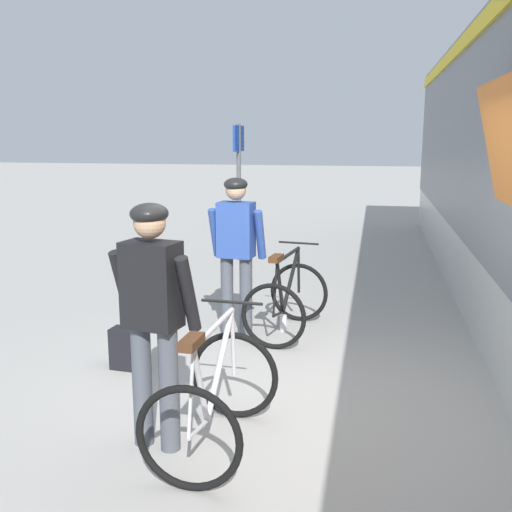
% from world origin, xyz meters
% --- Properties ---
extents(ground_plane, '(80.00, 80.00, 0.00)m').
position_xyz_m(ground_plane, '(0.00, 0.00, 0.00)').
color(ground_plane, '#A09E99').
extents(cyclist_near_in_dark, '(0.65, 0.38, 1.76)m').
position_xyz_m(cyclist_near_in_dark, '(-0.97, -0.83, 1.05)').
color(cyclist_near_in_dark, '#4C515B').
rests_on(cyclist_near_in_dark, ground).
extents(cyclist_far_in_blue, '(0.63, 0.34, 1.76)m').
position_xyz_m(cyclist_far_in_blue, '(-0.96, 1.62, 1.05)').
color(cyclist_far_in_blue, '#4C515B').
rests_on(cyclist_far_in_blue, ground).
extents(bicycle_near_silver, '(0.76, 1.10, 0.99)m').
position_xyz_m(bicycle_near_silver, '(-0.56, -0.81, 0.40)').
color(bicycle_near_silver, black).
rests_on(bicycle_near_silver, ground).
extents(bicycle_far_black, '(0.85, 1.16, 0.99)m').
position_xyz_m(bicycle_far_black, '(-0.42, 1.78, 0.40)').
color(bicycle_far_black, black).
rests_on(bicycle_far_black, ground).
extents(backpack_on_platform, '(0.29, 0.20, 0.40)m').
position_xyz_m(backpack_on_platform, '(-1.78, 0.48, 0.20)').
color(backpack_on_platform, black).
rests_on(backpack_on_platform, ground).
extents(water_bottle_near_the_bikes, '(0.08, 0.08, 0.19)m').
position_xyz_m(water_bottle_near_the_bikes, '(-0.47, 1.87, 0.09)').
color(water_bottle_near_the_bikes, silver).
rests_on(water_bottle_near_the_bikes, ground).
extents(platform_sign_post, '(0.08, 0.70, 2.40)m').
position_xyz_m(platform_sign_post, '(-1.86, 5.63, 1.62)').
color(platform_sign_post, '#595B60').
rests_on(platform_sign_post, ground).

